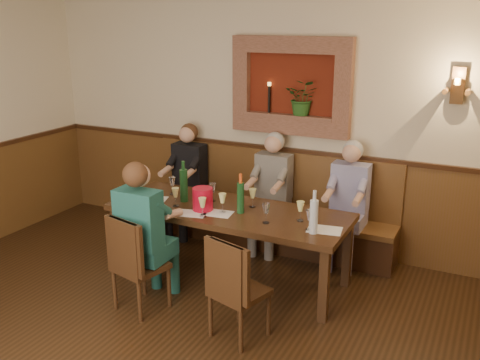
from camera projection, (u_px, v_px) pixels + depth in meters
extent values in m
cube|color=beige|center=(275.00, 124.00, 6.09)|extent=(6.00, 0.04, 2.80)
cube|color=brown|center=(273.00, 195.00, 6.32)|extent=(6.00, 0.04, 1.10)
cube|color=#381E0F|center=(274.00, 148.00, 6.15)|extent=(6.02, 0.06, 0.05)
cube|color=#621C0E|center=(292.00, 86.00, 5.86)|extent=(1.00, 0.02, 0.70)
cube|color=#905B49|center=(292.00, 45.00, 5.69)|extent=(1.36, 0.12, 0.18)
cube|color=#905B49|center=(289.00, 126.00, 5.95)|extent=(1.36, 0.12, 0.18)
cube|color=#905B49|center=(242.00, 83.00, 6.07)|extent=(0.18, 0.12, 0.70)
cube|color=#905B49|center=(343.00, 89.00, 5.57)|extent=(0.18, 0.12, 0.70)
cube|color=#905B49|center=(290.00, 116.00, 5.92)|extent=(1.00, 0.14, 0.04)
imported|color=#24501B|center=(303.00, 98.00, 5.79)|extent=(0.35, 0.30, 0.39)
cylinder|color=black|center=(269.00, 99.00, 5.98)|extent=(0.03, 0.03, 0.30)
cylinder|color=#FFBF59|center=(269.00, 84.00, 5.93)|extent=(0.04, 0.04, 0.04)
cube|color=brown|center=(458.00, 85.00, 5.08)|extent=(0.12, 0.08, 0.35)
cylinder|color=brown|center=(446.00, 91.00, 5.08)|extent=(0.05, 0.18, 0.05)
cylinder|color=brown|center=(468.00, 92.00, 4.99)|extent=(0.05, 0.18, 0.05)
cylinder|color=#FFBF59|center=(458.00, 81.00, 4.96)|extent=(0.06, 0.06, 0.06)
cube|color=#351C0F|center=(229.00, 212.00, 5.30)|extent=(2.40, 0.90, 0.06)
cube|color=#351C0F|center=(117.00, 240.00, 5.57)|extent=(0.08, 0.08, 0.69)
cube|color=#351C0F|center=(324.00, 286.00, 4.62)|extent=(0.08, 0.08, 0.69)
cube|color=#351C0F|center=(158.00, 217.00, 6.20)|extent=(0.08, 0.08, 0.69)
cube|color=#351C0F|center=(347.00, 253.00, 5.26)|extent=(0.08, 0.08, 0.69)
cube|color=#381E0F|center=(265.00, 229.00, 6.24)|extent=(3.00, 0.40, 0.40)
cube|color=brown|center=(265.00, 211.00, 6.17)|extent=(3.00, 0.45, 0.06)
cube|color=brown|center=(272.00, 177.00, 6.23)|extent=(3.00, 0.06, 0.66)
cube|color=#351C0F|center=(142.00, 288.00, 4.89)|extent=(0.47, 0.47, 0.39)
cube|color=#351C0F|center=(141.00, 267.00, 4.83)|extent=(0.49, 0.49, 0.05)
cube|color=#351C0F|center=(122.00, 246.00, 4.61)|extent=(0.40, 0.13, 0.48)
cube|color=#351C0F|center=(240.00, 315.00, 4.46)|extent=(0.47, 0.47, 0.38)
cube|color=#351C0F|center=(240.00, 292.00, 4.39)|extent=(0.50, 0.50, 0.05)
cube|color=#351C0F|center=(224.00, 271.00, 4.19)|extent=(0.40, 0.15, 0.48)
cube|color=black|center=(184.00, 217.00, 6.54)|extent=(0.39, 0.41, 0.45)
cube|color=black|center=(190.00, 164.00, 6.49)|extent=(0.39, 0.21, 0.51)
sphere|color=#D8A384|center=(187.00, 135.00, 6.35)|extent=(0.20, 0.20, 0.20)
sphere|color=#4C2D19|center=(189.00, 132.00, 6.38)|extent=(0.21, 0.21, 0.21)
cube|color=#5B5753|center=(267.00, 233.00, 6.07)|extent=(0.39, 0.41, 0.45)
cube|color=#5B5753|center=(274.00, 176.00, 6.02)|extent=(0.39, 0.21, 0.51)
sphere|color=#D8A384|center=(273.00, 144.00, 5.88)|extent=(0.20, 0.20, 0.20)
sphere|color=#B2B2B2|center=(275.00, 141.00, 5.91)|extent=(0.21, 0.21, 0.21)
cube|color=navy|center=(343.00, 247.00, 5.70)|extent=(0.39, 0.41, 0.45)
cube|color=navy|center=(350.00, 187.00, 5.65)|extent=(0.39, 0.20, 0.51)
sphere|color=#D8A384|center=(352.00, 153.00, 5.51)|extent=(0.19, 0.19, 0.19)
sphere|color=#B2B2B2|center=(353.00, 150.00, 5.54)|extent=(0.21, 0.21, 0.21)
cube|color=navy|center=(153.00, 277.00, 5.03)|extent=(0.41, 0.42, 0.45)
cube|color=navy|center=(139.00, 219.00, 4.70)|extent=(0.41, 0.21, 0.53)
sphere|color=#D8A384|center=(139.00, 175.00, 4.62)|extent=(0.20, 0.20, 0.20)
sphere|color=#4C2D19|center=(135.00, 175.00, 4.57)|extent=(0.22, 0.22, 0.22)
cylinder|color=red|center=(203.00, 199.00, 5.23)|extent=(0.26, 0.26, 0.23)
cylinder|color=#19471E|center=(241.00, 198.00, 5.15)|extent=(0.07, 0.07, 0.30)
cylinder|color=#F7561B|center=(241.00, 178.00, 5.09)|extent=(0.03, 0.03, 0.09)
cylinder|color=#19471E|center=(184.00, 186.00, 5.47)|extent=(0.09, 0.09, 0.34)
cylinder|color=#19471E|center=(183.00, 165.00, 5.41)|extent=(0.04, 0.04, 0.09)
cylinder|color=silver|center=(314.00, 217.00, 4.66)|extent=(0.08, 0.08, 0.30)
cylinder|color=silver|center=(315.00, 195.00, 4.60)|extent=(0.04, 0.04, 0.09)
cube|color=white|center=(151.00, 199.00, 5.57)|extent=(0.37, 0.31, 0.00)
cube|color=white|center=(218.00, 213.00, 5.17)|extent=(0.31, 0.24, 0.00)
cube|color=white|center=(325.00, 230.00, 4.77)|extent=(0.33, 0.26, 0.00)
cube|color=white|center=(192.00, 213.00, 5.17)|extent=(0.32, 0.27, 0.00)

